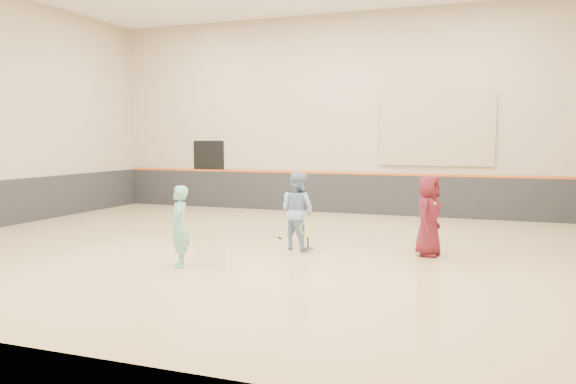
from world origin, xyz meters
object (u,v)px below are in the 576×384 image
(spare_racket, at_px, (276,236))
(instructor, at_px, (297,211))
(girl, at_px, (179,226))
(young_man, at_px, (429,216))

(spare_racket, bearing_deg, instructor, -52.13)
(girl, distance_m, young_man, 4.73)
(girl, height_order, young_man, young_man)
(girl, relative_size, instructor, 0.90)
(instructor, distance_m, spare_racket, 1.69)
(instructor, bearing_deg, spare_racket, -30.69)
(girl, distance_m, instructor, 2.65)
(girl, height_order, spare_racket, girl)
(young_man, height_order, spare_racket, young_man)
(instructor, bearing_deg, girl, 78.57)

